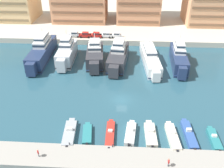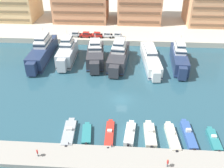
% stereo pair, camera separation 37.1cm
% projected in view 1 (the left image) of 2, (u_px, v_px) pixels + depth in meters
% --- Properties ---
extents(ground_plane, '(400.00, 400.00, 0.00)m').
position_uv_depth(ground_plane, '(122.00, 100.00, 56.67)').
color(ground_plane, '#285160').
extents(quay_promenade, '(180.00, 70.00, 1.77)m').
position_uv_depth(quay_promenade, '(126.00, 14.00, 112.82)').
color(quay_promenade, beige).
rests_on(quay_promenade, ground).
extents(pier_dock, '(120.00, 5.16, 0.77)m').
position_uv_depth(pier_dock, '(119.00, 159.00, 41.38)').
color(pier_dock, '#9E998E').
rests_on(pier_dock, ground).
extents(yacht_navy_far_left, '(4.77, 22.10, 8.82)m').
position_uv_depth(yacht_navy_far_left, '(42.00, 51.00, 73.38)').
color(yacht_navy_far_left, navy).
rests_on(yacht_navy_far_left, ground).
extents(yacht_silver_left, '(4.47, 16.00, 8.60)m').
position_uv_depth(yacht_silver_left, '(67.00, 53.00, 72.54)').
color(yacht_silver_left, silver).
rests_on(yacht_silver_left, ground).
extents(yacht_charcoal_mid_left, '(5.86, 16.08, 8.12)m').
position_uv_depth(yacht_charcoal_mid_left, '(95.00, 55.00, 71.64)').
color(yacht_charcoal_mid_left, '#333338').
rests_on(yacht_charcoal_mid_left, ground).
extents(yacht_charcoal_center_left, '(6.19, 18.84, 8.27)m').
position_uv_depth(yacht_charcoal_center_left, '(118.00, 56.00, 71.30)').
color(yacht_charcoal_center_left, '#333338').
rests_on(yacht_charcoal_center_left, ground).
extents(yacht_white_center, '(5.26, 21.36, 6.31)m').
position_uv_depth(yacht_white_center, '(150.00, 58.00, 71.04)').
color(yacht_white_center, white).
rests_on(yacht_white_center, ground).
extents(yacht_navy_center_right, '(4.62, 18.06, 8.36)m').
position_uv_depth(yacht_navy_center_right, '(179.00, 57.00, 70.01)').
color(yacht_navy_center_right, navy).
rests_on(yacht_navy_center_right, ground).
extents(motorboat_grey_far_left, '(2.52, 7.87, 1.49)m').
position_uv_depth(motorboat_grey_far_left, '(70.00, 133.00, 46.61)').
color(motorboat_grey_far_left, '#9EA3A8').
rests_on(motorboat_grey_far_left, ground).
extents(motorboat_teal_left, '(2.20, 6.01, 0.82)m').
position_uv_depth(motorboat_teal_left, '(87.00, 134.00, 46.57)').
color(motorboat_teal_left, teal).
rests_on(motorboat_teal_left, ground).
extents(motorboat_red_mid_left, '(1.58, 7.94, 1.08)m').
position_uv_depth(motorboat_red_mid_left, '(110.00, 134.00, 46.50)').
color(motorboat_red_mid_left, red).
rests_on(motorboat_red_mid_left, ground).
extents(motorboat_white_center_left, '(2.29, 6.72, 1.60)m').
position_uv_depth(motorboat_white_center_left, '(130.00, 133.00, 46.41)').
color(motorboat_white_center_left, white).
rests_on(motorboat_white_center_left, ground).
extents(motorboat_cream_center, '(2.17, 7.18, 1.38)m').
position_uv_depth(motorboat_cream_center, '(150.00, 134.00, 46.42)').
color(motorboat_cream_center, beige).
rests_on(motorboat_cream_center, ground).
extents(motorboat_cream_center_right, '(2.19, 7.80, 1.44)m').
position_uv_depth(motorboat_cream_center_right, '(172.00, 137.00, 45.66)').
color(motorboat_cream_center_right, beige).
rests_on(motorboat_cream_center_right, ground).
extents(motorboat_blue_mid_right, '(1.97, 8.31, 1.53)m').
position_uv_depth(motorboat_blue_mid_right, '(189.00, 134.00, 46.31)').
color(motorboat_blue_mid_right, '#33569E').
rests_on(motorboat_blue_mid_right, ground).
extents(motorboat_teal_right, '(1.59, 6.45, 1.17)m').
position_uv_depth(motorboat_teal_right, '(214.00, 139.00, 45.36)').
color(motorboat_teal_right, teal).
rests_on(motorboat_teal_right, ground).
extents(car_silver_far_left, '(4.18, 2.08, 1.80)m').
position_uv_depth(car_silver_far_left, '(74.00, 34.00, 85.25)').
color(car_silver_far_left, '#B7BCC1').
rests_on(car_silver_far_left, quay_promenade).
extents(car_red_left, '(4.10, 1.93, 1.80)m').
position_uv_depth(car_red_left, '(85.00, 35.00, 84.80)').
color(car_red_left, red).
rests_on(car_red_left, quay_promenade).
extents(car_red_mid_left, '(4.21, 2.16, 1.80)m').
position_uv_depth(car_red_mid_left, '(96.00, 35.00, 84.67)').
color(car_red_mid_left, red).
rests_on(car_red_mid_left, quay_promenade).
extents(car_white_center_left, '(4.18, 2.09, 1.80)m').
position_uv_depth(car_white_center_left, '(106.00, 35.00, 84.67)').
color(car_white_center_left, white).
rests_on(car_white_center_left, quay_promenade).
extents(car_white_center, '(4.13, 1.97, 1.80)m').
position_uv_depth(car_white_center, '(117.00, 35.00, 84.54)').
color(car_white_center, white).
rests_on(car_white_center, quay_promenade).
extents(pedestrian_near_edge, '(0.22, 0.63, 1.63)m').
position_uv_depth(pedestrian_near_edge, '(169.00, 162.00, 39.19)').
color(pedestrian_near_edge, '#4C515B').
rests_on(pedestrian_near_edge, pier_dock).
extents(pedestrian_mid_deck, '(0.41, 0.55, 1.60)m').
position_uv_depth(pedestrian_mid_deck, '(38.00, 152.00, 40.90)').
color(pedestrian_mid_deck, '#4C515B').
rests_on(pedestrian_mid_deck, pier_dock).
extents(bollard_west, '(0.20, 0.20, 0.61)m').
position_uv_depth(bollard_west, '(69.00, 144.00, 43.43)').
color(bollard_west, '#2D2D33').
rests_on(bollard_west, pier_dock).
extents(bollard_west_mid, '(0.20, 0.20, 0.61)m').
position_uv_depth(bollard_west_mid, '(112.00, 146.00, 43.05)').
color(bollard_west_mid, '#2D2D33').
rests_on(bollard_west_mid, pier_dock).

